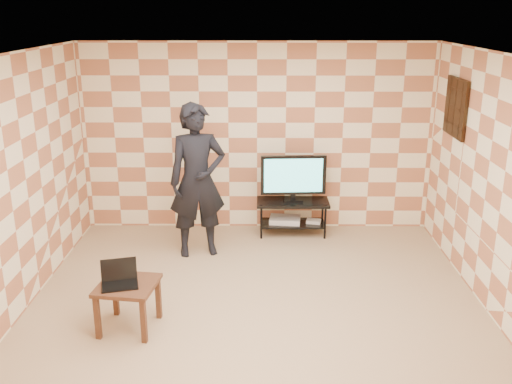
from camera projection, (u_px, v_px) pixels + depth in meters
floor at (256, 309)px, 6.20m from camera, size 5.00×5.00×0.00m
wall_back at (257, 138)px, 8.16m from camera, size 5.00×0.02×2.70m
wall_front at (252, 320)px, 3.40m from camera, size 5.00×0.02×2.70m
wall_left at (10, 191)px, 5.80m from camera, size 0.02×5.00×2.70m
wall_right at (502, 192)px, 5.76m from camera, size 0.02×5.00×2.70m
ceiling at (256, 55)px, 5.36m from camera, size 5.00×5.00×0.02m
wall_art at (456, 107)px, 7.05m from camera, size 0.04×0.72×0.72m
tv_stand at (293, 210)px, 8.17m from camera, size 1.02×0.46×0.50m
tv at (293, 176)px, 8.01m from camera, size 0.92×0.19×0.67m
dvd_player at (285, 220)px, 8.23m from camera, size 0.47×0.36×0.07m
game_console at (314, 221)px, 8.21m from camera, size 0.23×0.18×0.05m
side_table at (128, 292)px, 5.72m from camera, size 0.63×0.63×0.50m
laptop at (120, 279)px, 5.67m from camera, size 0.41×0.36×0.24m
person at (197, 181)px, 7.33m from camera, size 0.83×0.65×2.01m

